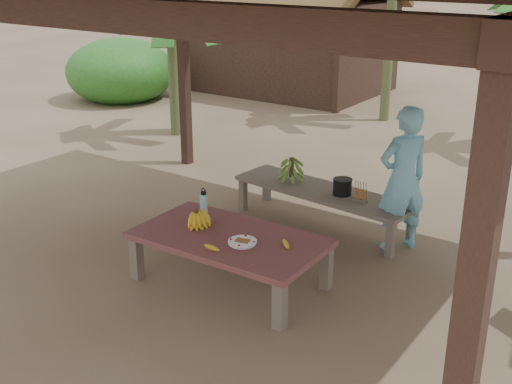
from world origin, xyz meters
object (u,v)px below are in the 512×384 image
Objects in this scene: woman at (403,179)px; bench at (323,194)px; plate at (242,242)px; work_table at (230,242)px; ripe_banana_bunch at (196,217)px; cooking_pot at (342,187)px; water_flask at (204,203)px.

bench is at bearing -59.34° from woman.
work_table is at bearing 160.24° from plate.
ripe_banana_bunch is 0.64m from plate.
woman is at bearing 65.45° from plate.
ripe_banana_bunch reaches higher than cooking_pot.
cooking_pot is (0.29, 1.72, 0.10)m from work_table.
water_flask is at bearing -105.66° from bench.
plate reaches higher than bench.
plate is 0.93× the size of water_flask.
bench is 10.76× the size of cooking_pot.
woman is at bearing 49.28° from ripe_banana_bunch.
bench is at bearing 68.70° from water_flask.
cooking_pot is (0.83, 1.45, -0.08)m from water_flask.
ripe_banana_bunch is (-0.46, -1.72, 0.19)m from bench.
plate is 0.83m from water_flask.
plate is at bearing -21.14° from work_table.
work_table is 1.16× the size of woman.
bench is at bearing 176.33° from cooking_pot.
woman reaches higher than bench.
woman is at bearing 2.20° from bench.
work_table is 8.73× the size of cooking_pot.
plate is 1.28× the size of cooking_pot.
woman is (0.72, -0.04, 0.25)m from cooking_pot.
work_table is 6.41× the size of ripe_banana_bunch.
ripe_banana_bunch is 1.85m from cooking_pot.
cooking_pot is at bearing 67.28° from ripe_banana_bunch.
ripe_banana_bunch reaches higher than work_table.
water_flask is at bearing 151.17° from work_table.
work_table reaches higher than bench.
bench is 8.40× the size of plate.
plate is at bearing -8.49° from ripe_banana_bunch.
woman is (0.80, 1.76, 0.27)m from plate.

